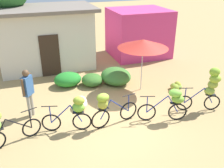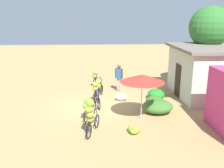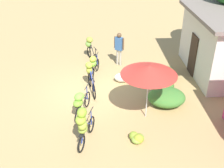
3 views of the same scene
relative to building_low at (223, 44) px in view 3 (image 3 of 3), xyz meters
The scene contains 14 objects.
ground_plane 6.65m from the building_low, 76.59° to the right, with size 60.00×60.00×0.00m, color tan.
building_low is the anchor object (origin of this frame).
hedge_bush_front_left 3.14m from the building_low, 79.46° to the right, with size 1.20×0.99×0.61m, color #248028.
hedge_bush_front_right 3.74m from the building_low, 63.55° to the right, with size 0.93×0.98×0.52m, color #376B27.
hedge_bush_mid 4.36m from the building_low, 50.78° to the right, with size 1.33×1.55×0.68m, color #3B722D.
market_umbrella 5.48m from the building_low, 50.83° to the right, with size 2.06×2.06×2.22m.
bicycle_leftmost 6.76m from the building_low, 107.12° to the right, with size 1.63×0.73×1.23m.
bicycle_near_pile 6.29m from the building_low, 88.58° to the right, with size 1.56×0.53×1.20m.
bicycle_center_loaded 6.56m from the building_low, 78.95° to the right, with size 1.73×0.46×1.25m.
bicycle_by_shop 7.58m from the building_low, 63.43° to the right, with size 1.65×0.68×1.17m.
bicycle_rightmost 8.30m from the building_low, 52.61° to the right, with size 1.57×0.61×1.66m.
banana_pile_on_ground 6.96m from the building_low, 44.44° to the right, with size 0.69×0.68×0.36m.
produce_sack 5.14m from the building_low, 82.32° to the right, with size 0.70×0.44×0.44m, color silver.
person_vendor 5.07m from the building_low, 103.08° to the right, with size 0.40×0.49×1.78m.
Camera 3 is at (10.67, 0.23, 6.62)m, focal length 44.80 mm.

